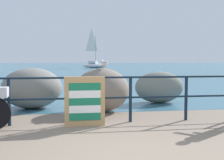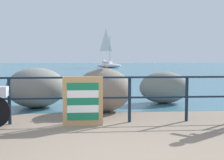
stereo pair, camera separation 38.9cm
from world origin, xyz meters
name	(u,v)px [view 1 (the left image)]	position (x,y,z in m)	size (l,w,h in m)	color
ground_plane	(80,76)	(0.00, 20.00, -0.05)	(120.00, 120.00, 0.10)	#756656
sea_surface	(75,66)	(0.00, 48.33, 0.00)	(120.00, 90.00, 0.01)	#38667A
promenade_railing	(101,94)	(0.00, 2.17, 0.63)	(9.17, 0.07, 1.02)	black
folded_deckchair_stack	(85,101)	(-0.38, 1.92, 0.52)	(0.84, 0.10, 1.04)	tan
breakwater_boulder_main	(102,90)	(0.15, 3.49, 0.58)	(1.46, 1.27, 1.16)	slate
breakwater_boulder_left	(32,88)	(-1.77, 4.29, 0.58)	(1.70, 1.46, 1.15)	slate
breakwater_boulder_right	(159,87)	(2.12, 4.74, 0.50)	(1.57, 0.96, 1.01)	slate
seagull	(104,63)	(0.21, 3.40, 1.29)	(0.22, 0.33, 0.23)	gold
sailboat	(94,63)	(2.77, 39.58, 0.71)	(4.29, 3.70, 6.16)	white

